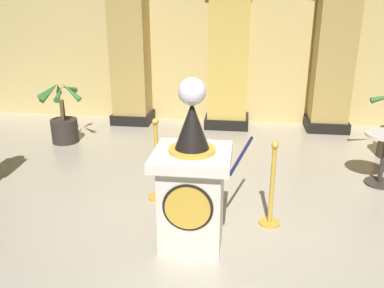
% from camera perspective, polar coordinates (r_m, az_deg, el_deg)
% --- Properties ---
extents(ground_plane, '(11.42, 11.42, 0.00)m').
position_cam_1_polar(ground_plane, '(4.25, 1.80, -15.35)').
color(ground_plane, '#B2A893').
extents(back_wall, '(11.42, 0.16, 3.53)m').
position_cam_1_polar(back_wall, '(8.34, 5.41, 15.15)').
color(back_wall, tan).
rests_on(back_wall, ground_plane).
extents(pedestal_clock, '(0.77, 0.77, 1.76)m').
position_cam_1_polar(pedestal_clock, '(4.12, -0.01, -5.73)').
color(pedestal_clock, silver).
rests_on(pedestal_clock, ground_plane).
extents(stanchion_near, '(0.24, 0.24, 1.00)m').
position_cam_1_polar(stanchion_near, '(4.66, 11.08, -7.28)').
color(stanchion_near, gold).
rests_on(stanchion_near, ground_plane).
extents(stanchion_far, '(0.24, 0.24, 1.08)m').
position_cam_1_polar(stanchion_far, '(5.15, -4.96, -3.86)').
color(stanchion_far, gold).
rests_on(stanchion_far, ground_plane).
extents(velvet_rope, '(0.96, 0.94, 0.22)m').
position_cam_1_polar(velvet_rope, '(4.69, 2.72, -0.86)').
color(velvet_rope, '#141947').
extents(column_left, '(0.83, 0.83, 3.39)m').
position_cam_1_polar(column_left, '(8.29, -8.71, 14.41)').
color(column_left, black).
rests_on(column_left, ground_plane).
extents(column_right, '(0.82, 0.82, 3.39)m').
position_cam_1_polar(column_right, '(8.14, 19.48, 13.44)').
color(column_right, black).
rests_on(column_right, ground_plane).
extents(column_centre_rear, '(0.89, 0.89, 3.39)m').
position_cam_1_polar(column_centre_rear, '(7.98, 5.28, 14.34)').
color(column_centre_rear, black).
rests_on(column_centre_rear, ground_plane).
extents(potted_palm_left, '(0.82, 0.82, 1.11)m').
position_cam_1_polar(potted_palm_left, '(7.53, -17.61, 2.96)').
color(potted_palm_left, '#2D2823').
rests_on(potted_palm_left, ground_plane).
extents(cafe_table, '(0.56, 0.56, 0.74)m').
position_cam_1_polar(cafe_table, '(6.08, 25.41, -1.08)').
color(cafe_table, '#332D28').
rests_on(cafe_table, ground_plane).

